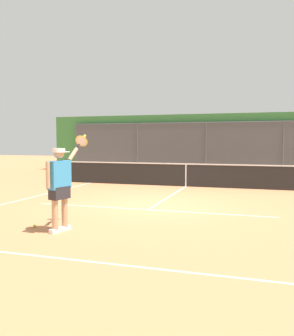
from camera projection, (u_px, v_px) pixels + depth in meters
The scene contains 6 objects.
ground_plane at pixel (155, 205), 10.52m from camera, with size 60.00×60.00×0.00m, color #C67A4C.
court_line_markings at pixel (144, 212), 9.53m from camera, with size 8.78×9.67×0.01m.
fence_backdrop at pixel (207, 144), 20.75m from camera, with size 19.24×1.37×3.41m.
tennis_net at pixel (186, 175), 14.88m from camera, with size 11.28×0.09×1.07m.
tennis_player at pixel (60, 182), 7.44m from camera, with size 0.36×1.44×2.03m.
tennis_ball_near_net at pixel (35, 226), 7.85m from camera, with size 0.07×0.07×0.07m, color #C1D138.
Camera 1 is at (-2.89, 10.01, 1.88)m, focal length 38.55 mm.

